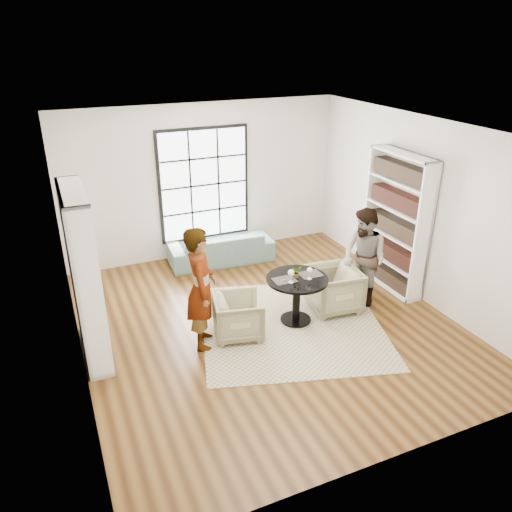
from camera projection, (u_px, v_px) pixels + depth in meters
name	position (u px, v px, depth m)	size (l,w,h in m)	color
ground	(267.00, 323.00, 7.85)	(6.00, 6.00, 0.00)	brown
room_shell	(253.00, 237.00, 7.78)	(6.00, 6.01, 6.00)	silver
rug	(291.00, 325.00, 7.78)	(2.74, 2.74, 0.01)	tan
pedestal_table	(297.00, 290.00, 7.68)	(0.95, 0.95, 0.76)	black
sofa	(221.00, 247.00, 9.81)	(2.02, 0.79, 0.59)	gray
armchair_left	(238.00, 316.00, 7.41)	(0.70, 0.72, 0.65)	#C4B28C
armchair_right	(333.00, 289.00, 8.10)	(0.77, 0.80, 0.72)	tan
person_left	(201.00, 288.00, 6.97)	(0.66, 0.44, 1.82)	gray
person_right	(364.00, 258.00, 8.11)	(0.80, 0.62, 1.64)	gray
placemat_left	(285.00, 280.00, 7.52)	(0.34, 0.26, 0.01)	#282623
placemat_right	(310.00, 274.00, 7.70)	(0.34, 0.26, 0.01)	#282623
cutlery_left	(285.00, 280.00, 7.52)	(0.14, 0.22, 0.01)	silver
cutlery_right	(310.00, 274.00, 7.70)	(0.14, 0.22, 0.01)	silver
wine_glass_left	(291.00, 273.00, 7.39)	(0.10, 0.10, 0.21)	silver
wine_glass_right	(310.00, 271.00, 7.51)	(0.09, 0.09, 0.19)	silver
flower_centerpiece	(296.00, 272.00, 7.58)	(0.17, 0.15, 0.19)	gray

